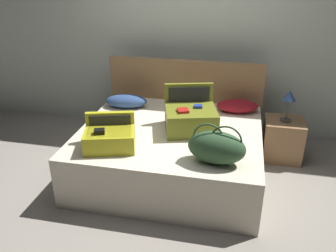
{
  "coord_description": "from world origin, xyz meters",
  "views": [
    {
      "loc": [
        0.67,
        -2.87,
        2.16
      ],
      "look_at": [
        0.0,
        0.27,
        0.63
      ],
      "focal_mm": 37.64,
      "sensor_mm": 36.0,
      "label": 1
    }
  ],
  "objects_px": {
    "nightstand": "(283,139)",
    "hard_case_medium": "(110,137)",
    "pillow_near_headboard": "(126,101)",
    "hard_case_large": "(191,117)",
    "duffel_bag": "(217,147)",
    "pillow_center_head": "(237,106)",
    "table_lamp": "(289,98)",
    "bed": "(170,151)"
  },
  "relations": [
    {
      "from": "nightstand",
      "to": "hard_case_medium",
      "type": "bearing_deg",
      "value": -147.34
    },
    {
      "from": "nightstand",
      "to": "duffel_bag",
      "type": "bearing_deg",
      "value": -121.18
    },
    {
      "from": "duffel_bag",
      "to": "nightstand",
      "type": "xyz_separation_m",
      "value": [
        0.7,
        1.16,
        -0.44
      ]
    },
    {
      "from": "hard_case_medium",
      "to": "nightstand",
      "type": "bearing_deg",
      "value": 16.78
    },
    {
      "from": "pillow_center_head",
      "to": "table_lamp",
      "type": "height_order",
      "value": "table_lamp"
    },
    {
      "from": "duffel_bag",
      "to": "table_lamp",
      "type": "bearing_deg",
      "value": 58.82
    },
    {
      "from": "hard_case_medium",
      "to": "table_lamp",
      "type": "relative_size",
      "value": 1.48
    },
    {
      "from": "table_lamp",
      "to": "pillow_near_headboard",
      "type": "bearing_deg",
      "value": -177.14
    },
    {
      "from": "hard_case_large",
      "to": "nightstand",
      "type": "distance_m",
      "value": 1.24
    },
    {
      "from": "duffel_bag",
      "to": "pillow_center_head",
      "type": "distance_m",
      "value": 1.21
    },
    {
      "from": "hard_case_large",
      "to": "nightstand",
      "type": "xyz_separation_m",
      "value": [
        1.02,
        0.55,
        -0.43
      ]
    },
    {
      "from": "table_lamp",
      "to": "duffel_bag",
      "type": "bearing_deg",
      "value": -121.18
    },
    {
      "from": "nightstand",
      "to": "pillow_near_headboard",
      "type": "bearing_deg",
      "value": -177.14
    },
    {
      "from": "duffel_bag",
      "to": "hard_case_large",
      "type": "bearing_deg",
      "value": 117.82
    },
    {
      "from": "pillow_near_headboard",
      "to": "table_lamp",
      "type": "height_order",
      "value": "table_lamp"
    },
    {
      "from": "table_lamp",
      "to": "bed",
      "type": "bearing_deg",
      "value": -154.1
    },
    {
      "from": "hard_case_medium",
      "to": "table_lamp",
      "type": "height_order",
      "value": "table_lamp"
    },
    {
      "from": "bed",
      "to": "hard_case_medium",
      "type": "relative_size",
      "value": 3.46
    },
    {
      "from": "hard_case_medium",
      "to": "duffel_bag",
      "type": "xyz_separation_m",
      "value": [
        1.01,
        -0.06,
        0.04
      ]
    },
    {
      "from": "hard_case_medium",
      "to": "duffel_bag",
      "type": "height_order",
      "value": "duffel_bag"
    },
    {
      "from": "pillow_near_headboard",
      "to": "hard_case_large",
      "type": "bearing_deg",
      "value": -28.11
    },
    {
      "from": "nightstand",
      "to": "table_lamp",
      "type": "relative_size",
      "value": 1.31
    },
    {
      "from": "hard_case_large",
      "to": "pillow_center_head",
      "type": "height_order",
      "value": "hard_case_large"
    },
    {
      "from": "pillow_near_headboard",
      "to": "nightstand",
      "type": "xyz_separation_m",
      "value": [
        1.87,
        0.09,
        -0.37
      ]
    },
    {
      "from": "hard_case_medium",
      "to": "nightstand",
      "type": "relative_size",
      "value": 1.13
    },
    {
      "from": "pillow_center_head",
      "to": "nightstand",
      "type": "distance_m",
      "value": 0.66
    },
    {
      "from": "duffel_bag",
      "to": "pillow_near_headboard",
      "type": "distance_m",
      "value": 1.58
    },
    {
      "from": "hard_case_large",
      "to": "nightstand",
      "type": "relative_size",
      "value": 1.29
    },
    {
      "from": "hard_case_large",
      "to": "hard_case_medium",
      "type": "xyz_separation_m",
      "value": [
        -0.69,
        -0.55,
        -0.03
      ]
    },
    {
      "from": "bed",
      "to": "table_lamp",
      "type": "relative_size",
      "value": 5.11
    },
    {
      "from": "duffel_bag",
      "to": "nightstand",
      "type": "height_order",
      "value": "duffel_bag"
    },
    {
      "from": "hard_case_medium",
      "to": "pillow_center_head",
      "type": "distance_m",
      "value": 1.62
    },
    {
      "from": "hard_case_large",
      "to": "pillow_center_head",
      "type": "relative_size",
      "value": 1.29
    },
    {
      "from": "hard_case_medium",
      "to": "duffel_bag",
      "type": "bearing_deg",
      "value": -19.37
    },
    {
      "from": "nightstand",
      "to": "bed",
      "type": "bearing_deg",
      "value": -154.1
    },
    {
      "from": "pillow_near_headboard",
      "to": "duffel_bag",
      "type": "bearing_deg",
      "value": -42.21
    },
    {
      "from": "table_lamp",
      "to": "hard_case_medium",
      "type": "bearing_deg",
      "value": -147.34
    },
    {
      "from": "pillow_near_headboard",
      "to": "nightstand",
      "type": "relative_size",
      "value": 1.03
    },
    {
      "from": "duffel_bag",
      "to": "pillow_center_head",
      "type": "xyz_separation_m",
      "value": [
        0.14,
        1.2,
        -0.08
      ]
    },
    {
      "from": "pillow_center_head",
      "to": "table_lamp",
      "type": "distance_m",
      "value": 0.58
    },
    {
      "from": "pillow_center_head",
      "to": "nightstand",
      "type": "xyz_separation_m",
      "value": [
        0.56,
        -0.04,
        -0.36
      ]
    },
    {
      "from": "bed",
      "to": "pillow_center_head",
      "type": "relative_size",
      "value": 3.91
    }
  ]
}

